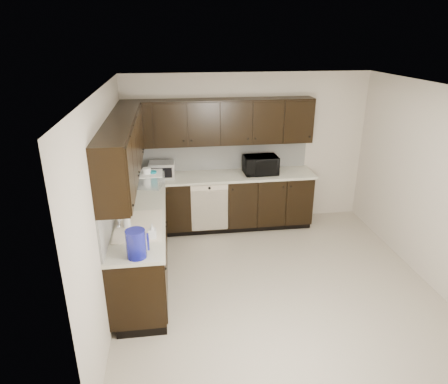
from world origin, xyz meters
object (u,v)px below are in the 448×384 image
object	(u,v)px
microwave	(260,165)
blue_pitcher	(136,244)
sink	(139,231)
storage_bin	(145,180)
toaster_oven	(162,170)

from	to	relation	value
microwave	blue_pitcher	distance (m)	2.98
sink	storage_bin	distance (m)	1.37
microwave	storage_bin	world-z (taller)	microwave
sink	microwave	world-z (taller)	microwave
sink	toaster_oven	xyz separation A→B (m)	(0.26, 1.71, 0.18)
storage_bin	blue_pitcher	distance (m)	2.05
microwave	storage_bin	bearing A→B (deg)	-172.69
toaster_oven	storage_bin	xyz separation A→B (m)	(-0.24, -0.35, -0.03)
storage_bin	blue_pitcher	xyz separation A→B (m)	(0.00, -2.05, 0.06)
microwave	toaster_oven	size ratio (longest dim) A/B	1.35
sink	blue_pitcher	bearing A→B (deg)	-87.78
toaster_oven	microwave	bearing A→B (deg)	0.92
toaster_oven	storage_bin	distance (m)	0.43
blue_pitcher	sink	bearing A→B (deg)	101.09
sink	toaster_oven	size ratio (longest dim) A/B	2.08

